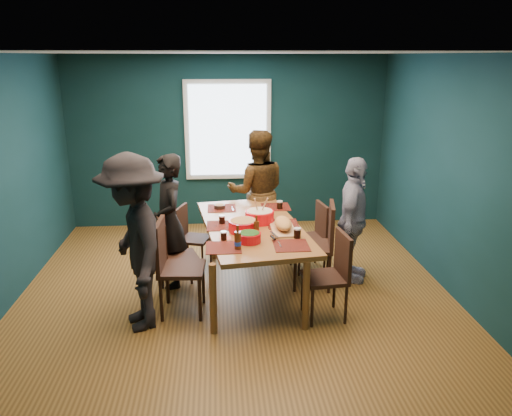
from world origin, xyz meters
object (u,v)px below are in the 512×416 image
(chair_right_near, at_px, (333,269))
(person_far_left, at_px, (169,221))
(bowl_herbs, at_px, (249,237))
(chair_right_mid, at_px, (321,239))
(person_right, at_px, (353,220))
(cutting_board, at_px, (283,225))
(chair_left_near, at_px, (172,260))
(chair_left_far, at_px, (188,232))
(chair_right_far, at_px, (314,232))
(person_near_left, at_px, (134,243))
(bowl_dumpling, at_px, (260,216))
(dining_table, at_px, (253,231))
(person_back, at_px, (257,192))
(chair_left_mid, at_px, (171,251))
(bowl_salad, at_px, (243,225))

(chair_right_near, relative_size, person_far_left, 0.58)
(chair_right_near, bearing_deg, bowl_herbs, 161.60)
(chair_right_mid, bearing_deg, person_right, 30.83)
(cutting_board, bearing_deg, chair_left_near, -166.98)
(chair_left_far, height_order, chair_right_far, chair_right_far)
(bowl_herbs, bearing_deg, person_far_left, 140.02)
(person_right, distance_m, person_near_left, 2.63)
(chair_left_near, distance_m, person_far_left, 0.75)
(chair_left_near, xyz_separation_m, chair_right_mid, (1.71, 0.52, -0.00))
(chair_right_mid, xyz_separation_m, person_near_left, (-2.04, -0.76, 0.30))
(chair_left_far, distance_m, person_right, 2.10)
(bowl_dumpling, bearing_deg, chair_right_near, -50.04)
(chair_left_near, relative_size, person_right, 0.68)
(dining_table, height_order, chair_left_far, chair_left_far)
(dining_table, xyz_separation_m, person_back, (0.15, 1.26, 0.13))
(person_back, relative_size, bowl_herbs, 7.03)
(chair_right_far, height_order, bowl_dumpling, bowl_dumpling)
(chair_right_far, bearing_deg, person_back, 123.57)
(chair_left_mid, xyz_separation_m, chair_right_mid, (1.75, 0.08, 0.07))
(chair_left_near, height_order, chair_right_far, chair_left_near)
(cutting_board, bearing_deg, dining_table, 146.97)
(bowl_salad, height_order, bowl_herbs, bowl_salad)
(bowl_dumpling, bearing_deg, chair_left_mid, -170.81)
(chair_right_mid, height_order, bowl_salad, chair_right_mid)
(dining_table, xyz_separation_m, bowl_dumpling, (0.09, 0.10, 0.15))
(chair_right_far, relative_size, bowl_herbs, 3.59)
(bowl_dumpling, bearing_deg, person_far_left, 174.16)
(bowl_salad, bearing_deg, dining_table, 59.56)
(chair_left_far, height_order, bowl_dumpling, bowl_dumpling)
(bowl_herbs, bearing_deg, chair_right_near, -12.27)
(chair_right_far, distance_m, cutting_board, 0.95)
(dining_table, bearing_deg, person_back, 75.31)
(bowl_herbs, relative_size, cutting_board, 0.38)
(person_far_left, bearing_deg, chair_left_mid, -9.90)
(chair_left_mid, relative_size, person_near_left, 0.51)
(person_near_left, xyz_separation_m, bowl_dumpling, (1.32, 0.85, -0.02))
(bowl_salad, xyz_separation_m, bowl_dumpling, (0.21, 0.31, 0.01))
(person_right, relative_size, bowl_salad, 4.78)
(chair_left_far, distance_m, chair_right_mid, 1.74)
(chair_left_near, bearing_deg, bowl_salad, 24.78)
(chair_left_mid, height_order, chair_right_near, chair_right_near)
(person_right, bearing_deg, bowl_dumpling, 115.75)
(person_far_left, relative_size, bowl_dumpling, 4.68)
(bowl_herbs, bearing_deg, chair_left_mid, 151.05)
(chair_left_near, xyz_separation_m, person_near_left, (-0.34, -0.24, 0.29))
(bowl_dumpling, bearing_deg, chair_right_far, 29.17)
(person_back, height_order, bowl_salad, person_back)
(person_far_left, bearing_deg, chair_right_near, 45.02)
(cutting_board, bearing_deg, person_near_left, -161.79)
(chair_right_near, distance_m, bowl_herbs, 0.93)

